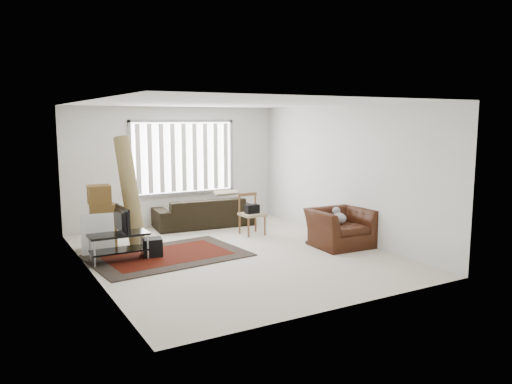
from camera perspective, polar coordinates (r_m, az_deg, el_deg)
room at (r=9.29m, az=-3.74°, el=4.21°), size 6.00×6.02×2.71m
persian_rug at (r=9.11m, az=-10.05°, el=-7.16°), size 2.82×2.02×0.02m
tv_stand at (r=8.86m, az=-15.41°, el=-5.46°), size 0.99×0.45×0.50m
tv at (r=8.79m, az=-15.50°, el=-3.12°), size 0.10×0.80×0.46m
subwoofer at (r=9.07m, az=-11.71°, el=-6.17°), size 0.37×0.37×0.32m
moving_boxes at (r=9.87m, az=-17.23°, el=-2.96°), size 0.52×0.49×1.20m
white_flatpack at (r=9.47m, az=-17.63°, el=-4.60°), size 0.61×0.32×0.74m
rolled_rug at (r=9.97m, az=-14.24°, el=0.19°), size 0.47×0.89×2.11m
sofa at (r=11.39m, az=-5.96°, el=-1.79°), size 2.32×1.18×0.86m
side_chair at (r=10.52m, az=-0.50°, el=-2.33°), size 0.46×0.46×0.86m
armchair at (r=9.71m, az=9.67°, el=-3.72°), size 1.17×1.03×0.83m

